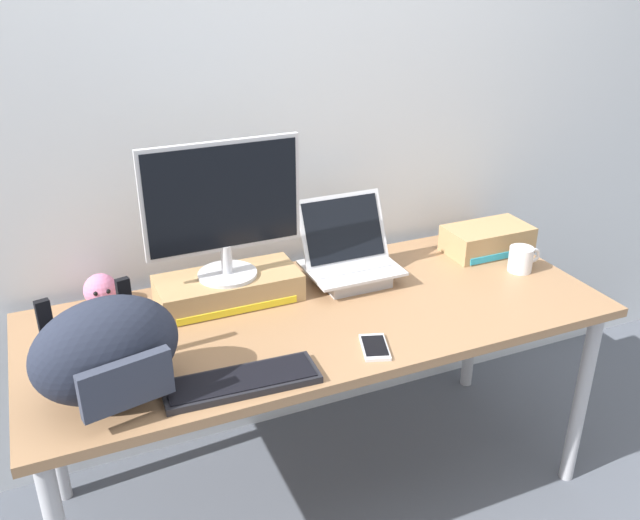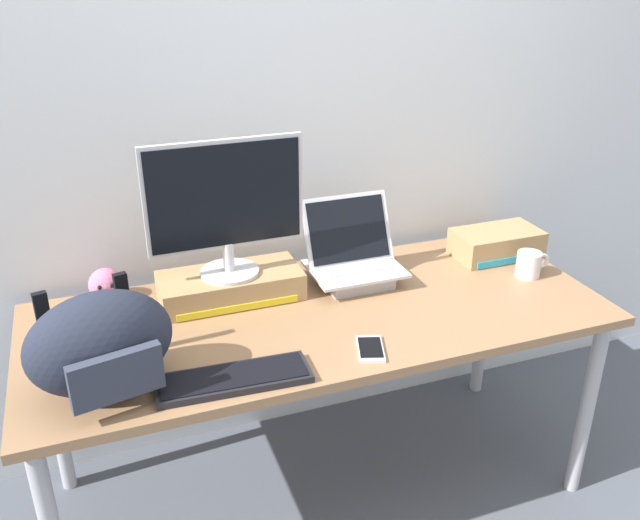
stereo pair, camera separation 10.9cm
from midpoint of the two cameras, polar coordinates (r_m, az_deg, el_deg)
The scene contains 12 objects.
ground_plane at distance 2.58m, azimuth 1.28°, elevation -18.70°, with size 20.00×20.00×0.00m, color #515660.
back_wall at distance 2.36m, azimuth -2.77°, elevation 13.26°, with size 7.00×0.10×2.60m, color silver.
desk at distance 2.17m, azimuth 1.44°, elevation -5.94°, with size 1.83×0.76×0.73m.
toner_box_yellow at distance 2.21m, azimuth -6.23°, elevation -2.21°, with size 0.46×0.21×0.09m.
desktop_monitor at distance 2.09m, azimuth -6.58°, elevation 4.66°, with size 0.50×0.19×0.44m.
open_laptop at distance 2.31m, azimuth 4.23°, elevation -0.52°, with size 0.31×0.25×0.28m.
external_keyboard at distance 1.81m, azimuth -5.68°, elevation -10.06°, with size 0.42×0.16×0.02m.
messenger_backpack at distance 1.79m, azimuth -16.55°, elevation -6.88°, with size 0.42×0.33×0.28m.
coffee_mug at distance 2.47m, azimuth 18.61°, elevation -0.35°, with size 0.13×0.09×0.09m.
cell_phone at distance 1.95m, azimuth 5.93°, elevation -7.56°, with size 0.11×0.15×0.01m.
plush_toy at distance 2.28m, azimuth -16.52°, elevation -2.02°, with size 0.11×0.11×0.11m.
toner_box_cyan at distance 2.60m, azimuth 15.98°, elevation 1.38°, with size 0.32×0.18×0.10m.
Camera 2 is at (-0.64, -1.75, 1.78)m, focal length 37.55 mm.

